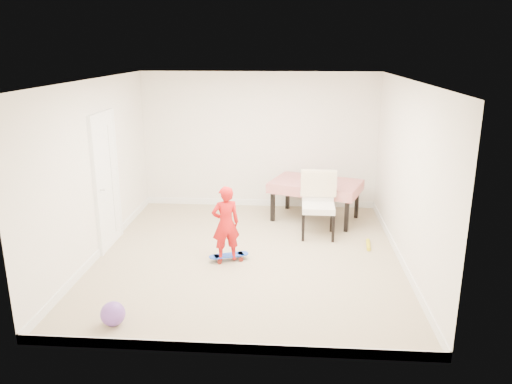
# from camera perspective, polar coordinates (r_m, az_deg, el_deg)

# --- Properties ---
(ground) EXTENTS (5.00, 5.00, 0.00)m
(ground) POSITION_cam_1_polar(r_m,az_deg,el_deg) (7.60, -0.87, -7.31)
(ground) COLOR tan
(ground) RESTS_ON ground
(ceiling) EXTENTS (4.50, 5.00, 0.04)m
(ceiling) POSITION_cam_1_polar(r_m,az_deg,el_deg) (6.97, -0.96, 12.51)
(ceiling) COLOR silver
(ceiling) RESTS_ON wall_back
(wall_back) EXTENTS (4.50, 0.04, 2.60)m
(wall_back) POSITION_cam_1_polar(r_m,az_deg,el_deg) (9.59, 0.37, 5.85)
(wall_back) COLOR white
(wall_back) RESTS_ON ground
(wall_front) EXTENTS (4.50, 0.04, 2.60)m
(wall_front) POSITION_cam_1_polar(r_m,az_deg,el_deg) (4.82, -3.47, -4.93)
(wall_front) COLOR white
(wall_front) RESTS_ON ground
(wall_left) EXTENTS (0.04, 5.00, 2.60)m
(wall_left) POSITION_cam_1_polar(r_m,az_deg,el_deg) (7.69, -17.72, 2.43)
(wall_left) COLOR white
(wall_left) RESTS_ON ground
(wall_right) EXTENTS (0.04, 5.00, 2.60)m
(wall_right) POSITION_cam_1_polar(r_m,az_deg,el_deg) (7.33, 16.74, 1.85)
(wall_right) COLOR white
(wall_right) RESTS_ON ground
(door) EXTENTS (0.11, 0.94, 2.11)m
(door) POSITION_cam_1_polar(r_m,az_deg,el_deg) (8.02, -16.73, 1.05)
(door) COLOR white
(door) RESTS_ON ground
(baseboard_back) EXTENTS (4.50, 0.02, 0.12)m
(baseboard_back) POSITION_cam_1_polar(r_m,az_deg,el_deg) (9.90, 0.37, -1.21)
(baseboard_back) COLOR white
(baseboard_back) RESTS_ON ground
(baseboard_front) EXTENTS (4.50, 0.02, 0.12)m
(baseboard_front) POSITION_cam_1_polar(r_m,az_deg,el_deg) (5.39, -3.25, -17.36)
(baseboard_front) COLOR white
(baseboard_front) RESTS_ON ground
(baseboard_left) EXTENTS (0.02, 5.00, 0.12)m
(baseboard_left) POSITION_cam_1_polar(r_m,az_deg,el_deg) (8.07, -17.03, -6.14)
(baseboard_left) COLOR white
(baseboard_left) RESTS_ON ground
(baseboard_right) EXTENTS (0.02, 5.00, 0.12)m
(baseboard_right) POSITION_cam_1_polar(r_m,az_deg,el_deg) (7.72, 16.07, -7.09)
(baseboard_right) COLOR white
(baseboard_right) RESTS_ON ground
(dining_table) EXTENTS (1.77, 1.42, 0.72)m
(dining_table) POSITION_cam_1_polar(r_m,az_deg,el_deg) (9.09, 6.79, -0.96)
(dining_table) COLOR red
(dining_table) RESTS_ON ground
(dining_chair) EXTENTS (0.59, 0.67, 1.07)m
(dining_chair) POSITION_cam_1_polar(r_m,az_deg,el_deg) (8.23, 7.14, -1.53)
(dining_chair) COLOR silver
(dining_chair) RESTS_ON ground
(skateboard) EXTENTS (0.63, 0.41, 0.09)m
(skateboard) POSITION_cam_1_polar(r_m,az_deg,el_deg) (7.44, -3.12, -7.48)
(skateboard) COLOR blue
(skateboard) RESTS_ON ground
(child) EXTENTS (0.48, 0.40, 1.12)m
(child) POSITION_cam_1_polar(r_m,az_deg,el_deg) (7.20, -3.48, -3.89)
(child) COLOR red
(child) RESTS_ON ground
(balloon) EXTENTS (0.28, 0.28, 0.28)m
(balloon) POSITION_cam_1_polar(r_m,az_deg,el_deg) (6.02, -16.04, -13.23)
(balloon) COLOR #7346A9
(balloon) RESTS_ON ground
(foam_toy) EXTENTS (0.10, 0.40, 0.06)m
(foam_toy) POSITION_cam_1_polar(r_m,az_deg,el_deg) (8.11, 12.71, -5.91)
(foam_toy) COLOR yellow
(foam_toy) RESTS_ON ground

